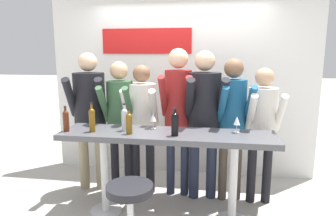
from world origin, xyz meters
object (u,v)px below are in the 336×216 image
at_px(person_center_left, 142,115).
at_px(wine_bottle_2, 129,122).
at_px(wine_bottle_4, 124,118).
at_px(person_center_right, 204,109).
at_px(bar_stool, 130,208).
at_px(person_center, 178,105).
at_px(person_far_right, 262,121).
at_px(wine_bottle_3, 66,120).
at_px(wine_glass_1, 237,121).
at_px(tasting_table, 167,147).
at_px(person_right, 232,114).
at_px(person_left, 120,113).
at_px(wine_glass_0, 153,118).
at_px(wine_bottle_0, 92,119).
at_px(wine_bottle_1, 175,123).
at_px(person_far_left, 90,107).

xyz_separation_m(person_center_left, wine_bottle_2, (0.02, -0.67, 0.06)).
bearing_deg(wine_bottle_2, wine_bottle_4, 125.30).
bearing_deg(person_center_right, bar_stool, -126.11).
height_order(person_center, person_far_right, person_center).
height_order(person_center, wine_bottle_2, person_center).
bearing_deg(person_center_right, wine_bottle_3, -165.23).
distance_m(person_center_right, wine_glass_1, 0.55).
xyz_separation_m(bar_stool, person_center_left, (-0.17, 1.20, 0.59)).
height_order(tasting_table, wine_bottle_2, wine_bottle_2).
bearing_deg(wine_bottle_2, person_right, 30.38).
distance_m(tasting_table, bar_stool, 0.78).
relative_size(tasting_table, person_center_right, 1.25).
bearing_deg(person_left, person_center_left, 7.70).
height_order(tasting_table, wine_glass_0, wine_glass_0).
distance_m(person_center_right, wine_bottle_0, 1.31).
bearing_deg(tasting_table, wine_bottle_1, -47.48).
height_order(person_far_left, wine_bottle_0, person_far_left).
bearing_deg(person_center_left, wine_bottle_1, -57.06).
bearing_deg(bar_stool, person_far_right, 41.69).
height_order(person_center_right, wine_bottle_2, person_center_right).
bearing_deg(wine_bottle_1, wine_bottle_4, 168.07).
xyz_separation_m(wine_bottle_3, wine_glass_1, (1.81, 0.22, -0.00)).
height_order(tasting_table, person_center_right, person_center_right).
height_order(person_center_right, wine_glass_0, person_center_right).
bearing_deg(person_center, person_center_right, -7.77).
distance_m(tasting_table, person_center, 0.67).
xyz_separation_m(person_far_left, person_right, (1.80, -0.04, -0.02)).
height_order(person_left, person_far_right, person_left).
bearing_deg(person_center_right, wine_glass_0, -153.71).
bearing_deg(wine_bottle_3, wine_bottle_2, -0.21).
distance_m(tasting_table, person_center_right, 0.71).
distance_m(person_left, wine_bottle_2, 0.69).
bearing_deg(tasting_table, wine_bottle_0, -173.87).
xyz_separation_m(person_right, wine_bottle_3, (-1.78, -0.63, 0.00)).
distance_m(person_left, wine_bottle_0, 0.61).
xyz_separation_m(wine_bottle_2, wine_bottle_3, (-0.70, 0.00, 0.00)).
height_order(bar_stool, person_center_left, person_center_left).
height_order(bar_stool, person_far_left, person_far_left).
relative_size(wine_bottle_1, wine_bottle_4, 0.97).
height_order(person_right, wine_bottle_1, person_right).
xyz_separation_m(wine_bottle_2, wine_glass_1, (1.11, 0.22, 0.00)).
relative_size(person_left, wine_bottle_0, 5.40).
xyz_separation_m(person_right, wine_bottle_4, (-1.17, -0.51, 0.01)).
height_order(person_left, wine_bottle_0, person_left).
xyz_separation_m(person_center_left, person_center, (0.45, 0.00, 0.14)).
height_order(tasting_table, wine_bottle_3, wine_bottle_3).
bearing_deg(person_center, wine_glass_0, -118.77).
distance_m(person_far_right, wine_glass_0, 1.28).
distance_m(bar_stool, person_far_left, 1.63).
bearing_deg(wine_bottle_2, wine_glass_1, 11.16).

